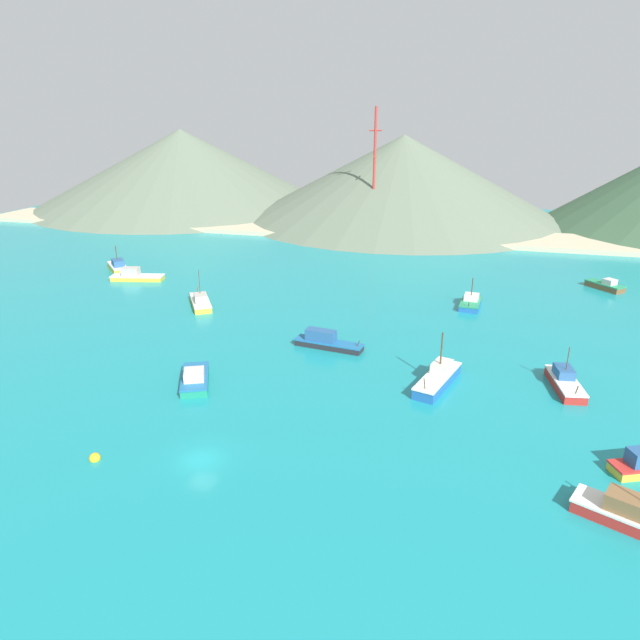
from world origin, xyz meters
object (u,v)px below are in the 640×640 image
(fishing_boat_0, at_px, (195,379))
(fishing_boat_12, at_px, (136,276))
(fishing_boat_1, at_px, (471,303))
(fishing_boat_4, at_px, (201,302))
(fishing_boat_7, at_px, (438,378))
(fishing_boat_6, at_px, (118,267))
(radio_tower, at_px, (374,171))
(fishing_boat_2, at_px, (326,341))
(buoy_0, at_px, (95,458))
(fishing_boat_3, at_px, (605,285))
(fishing_boat_9, at_px, (565,382))

(fishing_boat_0, height_order, fishing_boat_12, fishing_boat_12)
(fishing_boat_1, xyz_separation_m, fishing_boat_4, (-45.32, -11.89, 0.08))
(fishing_boat_4, bearing_deg, fishing_boat_7, -25.66)
(fishing_boat_6, relative_size, fishing_boat_12, 0.75)
(fishing_boat_4, bearing_deg, radio_tower, 75.98)
(fishing_boat_1, xyz_separation_m, fishing_boat_12, (-65.38, -0.21, 0.09))
(fishing_boat_1, bearing_deg, fishing_boat_6, 176.19)
(fishing_boat_6, relative_size, fishing_boat_7, 0.77)
(fishing_boat_2, bearing_deg, fishing_boat_1, 50.71)
(fishing_boat_1, height_order, buoy_0, fishing_boat_1)
(fishing_boat_1, height_order, fishing_boat_3, fishing_boat_1)
(fishing_boat_12, relative_size, buoy_0, 10.10)
(fishing_boat_0, bearing_deg, fishing_boat_4, 114.99)
(fishing_boat_3, bearing_deg, buoy_0, -128.46)
(fishing_boat_3, xyz_separation_m, buoy_0, (-58.96, -74.22, -0.58))
(fishing_boat_2, distance_m, fishing_boat_4, 28.38)
(fishing_boat_7, distance_m, radio_tower, 95.46)
(fishing_boat_4, height_order, buoy_0, fishing_boat_4)
(fishing_boat_2, distance_m, fishing_boat_12, 51.55)
(radio_tower, bearing_deg, fishing_boat_0, -92.76)
(fishing_boat_6, bearing_deg, fishing_boat_1, -3.81)
(fishing_boat_3, distance_m, fishing_boat_12, 91.70)
(fishing_boat_0, distance_m, fishing_boat_1, 51.17)
(fishing_boat_0, xyz_separation_m, radio_tower, (4.74, 98.48, 16.22))
(fishing_boat_2, height_order, fishing_boat_12, fishing_boat_2)
(fishing_boat_6, height_order, buoy_0, fishing_boat_6)
(fishing_boat_4, bearing_deg, fishing_boat_1, 14.70)
(fishing_boat_1, distance_m, fishing_boat_2, 31.06)
(fishing_boat_9, bearing_deg, fishing_boat_12, 159.62)
(fishing_boat_1, height_order, fishing_boat_7, fishing_boat_7)
(fishing_boat_3, bearing_deg, fishing_boat_1, -144.92)
(fishing_boat_0, height_order, fishing_boat_9, fishing_boat_9)
(fishing_boat_2, relative_size, radio_tower, 0.31)
(fishing_boat_7, bearing_deg, fishing_boat_3, 60.41)
(fishing_boat_3, xyz_separation_m, fishing_boat_6, (-97.44, -12.45, 0.22))
(fishing_boat_0, relative_size, fishing_boat_9, 0.98)
(fishing_boat_6, bearing_deg, fishing_boat_9, -21.75)
(fishing_boat_9, relative_size, fishing_boat_12, 0.83)
(fishing_boat_4, xyz_separation_m, radio_tower, (17.67, 70.76, 16.17))
(fishing_boat_4, bearing_deg, fishing_boat_2, -25.35)
(fishing_boat_3, relative_size, buoy_0, 6.56)
(fishing_boat_12, height_order, radio_tower, radio_tower)
(fishing_boat_0, height_order, fishing_boat_7, fishing_boat_7)
(fishing_boat_0, relative_size, fishing_boat_4, 0.92)
(buoy_0, bearing_deg, fishing_boat_3, 51.54)
(fishing_boat_7, distance_m, buoy_0, 39.71)
(radio_tower, bearing_deg, fishing_boat_2, -84.50)
(fishing_boat_4, height_order, fishing_boat_9, fishing_boat_4)
(fishing_boat_0, xyz_separation_m, fishing_boat_12, (-32.98, 39.40, 0.06))
(fishing_boat_1, bearing_deg, fishing_boat_7, -96.02)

